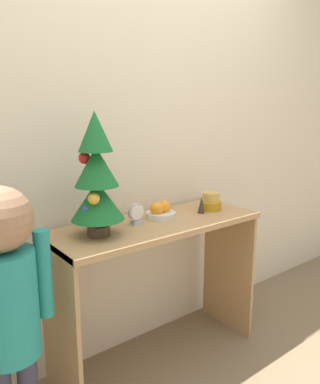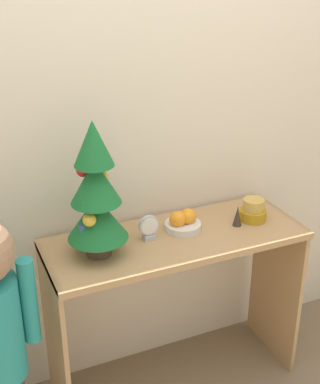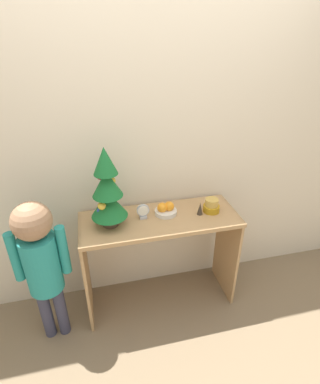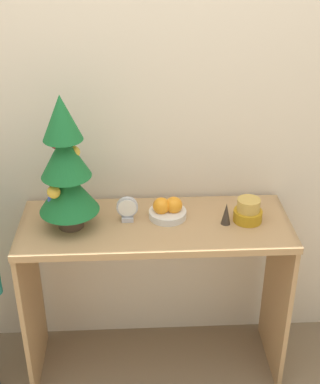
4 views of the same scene
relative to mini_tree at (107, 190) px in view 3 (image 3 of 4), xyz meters
name	(u,v)px [view 3 (image 3 of 4)]	position (x,y,z in m)	size (l,w,h in m)	color
ground_plane	(166,319)	(0.35, -0.21, -1.08)	(12.00, 12.00, 0.00)	#7A664C
back_wall	(151,147)	(0.35, 0.27, 0.17)	(7.00, 0.05, 2.50)	beige
console_table	(160,240)	(0.35, 0.01, -0.47)	(1.14, 0.44, 0.80)	tan
mini_tree	(107,190)	(0.00, 0.00, 0.00)	(0.25, 0.25, 0.57)	#4C3828
fruit_bowl	(166,209)	(0.41, 0.05, -0.24)	(0.16, 0.16, 0.09)	silver
singing_bowl	(211,206)	(0.74, 0.01, -0.23)	(0.12, 0.12, 0.10)	#B78419
desk_clock	(143,212)	(0.24, 0.03, -0.22)	(0.09, 0.04, 0.11)	#B2B2B7
figurine	(200,209)	(0.65, -0.01, -0.22)	(0.04, 0.04, 0.10)	#382D23
child_figure	(40,257)	(-0.46, -0.13, -0.35)	(0.35, 0.24, 1.12)	#38384C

